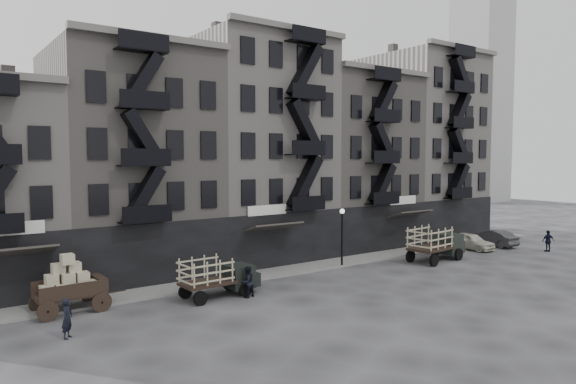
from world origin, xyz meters
TOP-DOWN VIEW (x-y plane):
  - ground at (0.00, 0.00)m, footprint 140.00×140.00m
  - sidewalk at (0.00, 3.75)m, footprint 55.00×2.50m
  - building_midwest at (-10.00, 9.83)m, footprint 10.00×11.35m
  - building_center at (-0.00, 9.82)m, footprint 10.00×11.35m
  - building_mideast at (10.00, 9.83)m, footprint 10.00×11.35m
  - building_east at (20.00, 9.82)m, footprint 10.00×11.35m
  - lamp_post at (3.00, 2.60)m, footprint 0.36×0.36m
  - distant_tower at (60.00, 30.00)m, footprint 8.00×8.00m
  - wagon at (-15.80, 2.60)m, footprint 3.70×2.09m
  - stake_truck_west at (-8.11, 0.72)m, footprint 4.77×2.14m
  - stake_truck_east at (10.41, 0.02)m, footprint 5.62×2.72m
  - car_east at (16.88, 1.47)m, footprint 1.83×4.28m
  - car_far at (20.00, 1.36)m, footprint 1.84×4.53m
  - pedestrian_west at (-16.71, -1.34)m, footprint 0.74×0.79m
  - pedestrian_mid at (-6.78, -0.31)m, footprint 1.01×0.87m
  - policeman at (21.28, -3.01)m, footprint 1.16×0.88m

SIDE VIEW (x-z plane):
  - ground at x=0.00m, z-range 0.00..0.00m
  - sidewalk at x=0.00m, z-range 0.00..0.15m
  - car_east at x=16.88m, z-range 0.00..1.44m
  - car_far at x=20.00m, z-range 0.00..1.46m
  - pedestrian_mid at x=-6.78m, z-range 0.00..1.81m
  - pedestrian_west at x=-16.71m, z-range 0.00..1.81m
  - policeman at x=21.28m, z-range 0.00..1.83m
  - stake_truck_west at x=-8.11m, z-range 0.17..2.52m
  - stake_truck_east at x=10.41m, z-range 0.19..2.93m
  - wagon at x=-15.80m, z-range 0.22..3.29m
  - lamp_post at x=3.00m, z-range 0.64..4.92m
  - building_midwest at x=-10.00m, z-range -0.60..15.60m
  - building_mideast at x=10.00m, z-range -0.60..15.60m
  - building_center at x=0.00m, z-range -0.60..17.60m
  - building_east at x=20.00m, z-range -0.60..18.60m
  - distant_tower at x=60.00m, z-range 0.76..66.76m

